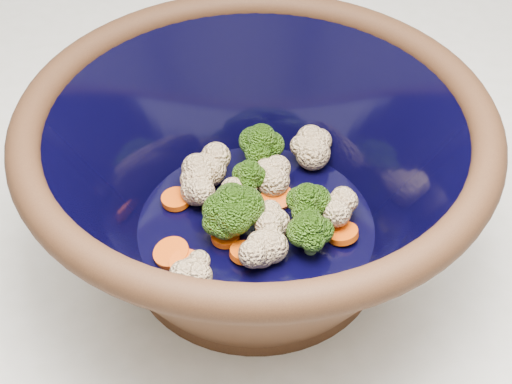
% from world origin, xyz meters
% --- Properties ---
extents(mixing_bowl, '(0.48, 0.48, 0.17)m').
position_xyz_m(mixing_bowl, '(-0.11, -0.05, 0.99)').
color(mixing_bowl, black).
rests_on(mixing_bowl, counter).
extents(vegetable_pile, '(0.18, 0.16, 0.05)m').
position_xyz_m(vegetable_pile, '(-0.11, -0.04, 0.96)').
color(vegetable_pile, '#608442').
rests_on(vegetable_pile, mixing_bowl).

